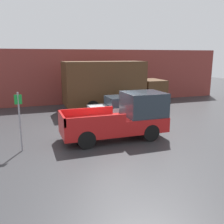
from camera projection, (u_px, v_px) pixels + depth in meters
ground_plane at (109, 135)px, 12.89m from camera, size 60.00×60.00×0.00m
building_wall at (74, 77)px, 20.83m from camera, size 28.00×0.15×4.52m
pickup_truck at (124, 118)px, 12.23m from camera, size 5.08×1.97×2.24m
car at (124, 108)px, 15.71m from camera, size 4.32×1.84×1.53m
delivery_truck at (110, 84)px, 18.79m from camera, size 7.77×2.60×3.60m
parking_sign at (20, 119)px, 10.43m from camera, size 0.30×0.07×2.54m
newspaper_box at (73, 98)px, 20.83m from camera, size 0.45×0.40×1.13m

